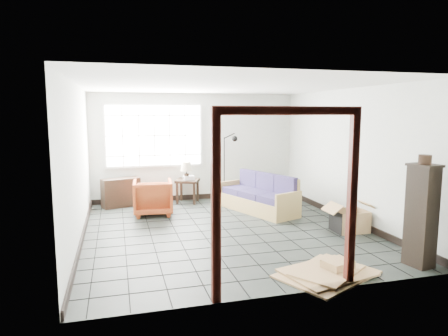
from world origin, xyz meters
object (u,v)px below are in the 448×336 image
object	(u,v)px
armchair	(153,195)
tall_shelf	(421,215)
futon_sofa	(260,198)
side_table	(187,184)

from	to	relation	value
armchair	tall_shelf	world-z (taller)	tall_shelf
futon_sofa	tall_shelf	distance (m)	3.72
armchair	tall_shelf	size ratio (longest dim) A/B	0.56
side_table	tall_shelf	size ratio (longest dim) A/B	0.46
futon_sofa	side_table	distance (m)	1.87
tall_shelf	side_table	bearing A→B (deg)	107.47
side_table	tall_shelf	world-z (taller)	tall_shelf
futon_sofa	side_table	world-z (taller)	futon_sofa
futon_sofa	tall_shelf	world-z (taller)	tall_shelf
side_table	armchair	bearing A→B (deg)	-134.34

